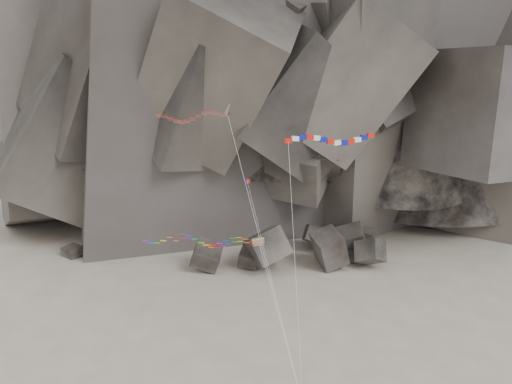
{
  "coord_description": "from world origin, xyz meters",
  "views": [
    {
      "loc": [
        2.34,
        -53.86,
        35.08
      ],
      "look_at": [
        -0.04,
        6.0,
        20.11
      ],
      "focal_mm": 35.0,
      "sensor_mm": 36.0,
      "label": 1
    }
  ],
  "objects_px": {
    "banner_kite": "(330,140)",
    "parafoil_kite": "(196,240)",
    "pennant_kite": "(256,219)",
    "delta_kite": "(188,116)"
  },
  "relations": [
    {
      "from": "banner_kite",
      "to": "parafoil_kite",
      "type": "relative_size",
      "value": 1.31
    },
    {
      "from": "banner_kite",
      "to": "parafoil_kite",
      "type": "height_order",
      "value": "banner_kite"
    },
    {
      "from": "banner_kite",
      "to": "pennant_kite",
      "type": "bearing_deg",
      "value": -177.72
    },
    {
      "from": "banner_kite",
      "to": "pennant_kite",
      "type": "xyz_separation_m",
      "value": [
        -8.18,
        -2.46,
        -8.61
      ]
    },
    {
      "from": "banner_kite",
      "to": "delta_kite",
      "type": "bearing_deg",
      "value": 159.6
    },
    {
      "from": "parafoil_kite",
      "to": "pennant_kite",
      "type": "relative_size",
      "value": 0.96
    },
    {
      "from": "delta_kite",
      "to": "pennant_kite",
      "type": "relative_size",
      "value": 1.41
    },
    {
      "from": "parafoil_kite",
      "to": "delta_kite",
      "type": "bearing_deg",
      "value": 163.63
    },
    {
      "from": "delta_kite",
      "to": "banner_kite",
      "type": "height_order",
      "value": "delta_kite"
    },
    {
      "from": "delta_kite",
      "to": "parafoil_kite",
      "type": "distance_m",
      "value": 15.1
    }
  ]
}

